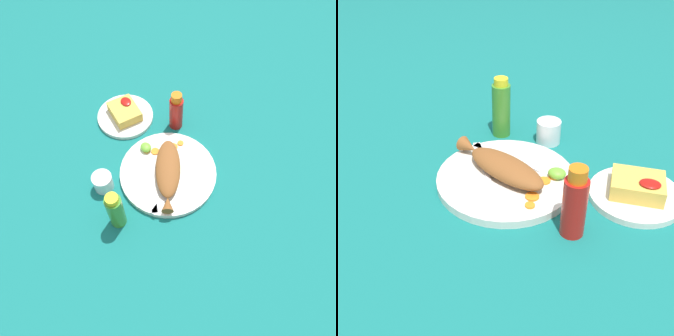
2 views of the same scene
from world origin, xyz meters
The scene contains 15 objects.
ground_plane centered at (0.00, 0.00, 0.00)m, with size 4.00×4.00×0.00m, color #146B66.
main_plate centered at (0.00, 0.00, 0.01)m, with size 0.30×0.30×0.02m, color silver.
fried_fish centered at (-0.01, 0.01, 0.04)m, with size 0.24×0.17×0.04m.
fork_near centered at (-0.07, 0.04, 0.02)m, with size 0.10×0.17×0.00m.
fork_far centered at (-0.03, 0.07, 0.02)m, with size 0.18×0.08×0.00m.
carrot_slice_near centered at (0.07, -0.06, 0.02)m, with size 0.03×0.03×0.00m, color orange.
carrot_slice_mid centered at (0.07, -0.09, 0.02)m, with size 0.02×0.02×0.00m, color orange.
carrot_slice_far centered at (0.08, 0.00, 0.02)m, with size 0.03×0.03×0.00m, color orange.
carrot_slice_extra centered at (0.10, 0.02, 0.02)m, with size 0.02×0.02×0.00m, color orange.
lime_wedge_main centered at (0.11, 0.02, 0.03)m, with size 0.04×0.03×0.02m, color #6BB233.
hot_sauce_bottle_red centered at (0.16, -0.12, 0.07)m, with size 0.05×0.05×0.15m.
hot_sauce_bottle_green centered at (-0.07, 0.20, 0.07)m, with size 0.05×0.05×0.15m.
salt_cup centered at (0.06, 0.19, 0.03)m, with size 0.06×0.06×0.06m.
side_plate_fries centered at (0.27, 0.02, 0.01)m, with size 0.19×0.19×0.01m, color silver.
fries_pile centered at (0.28, 0.02, 0.03)m, with size 0.11×0.09×0.04m.
Camera 1 is at (-0.45, 0.25, 0.90)m, focal length 35.00 mm.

